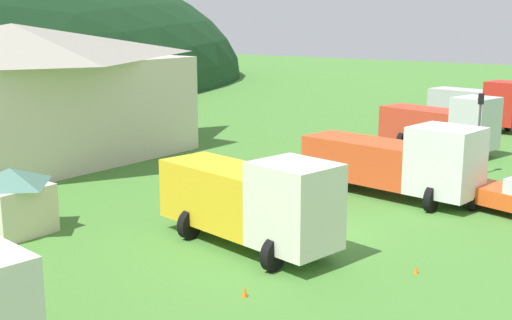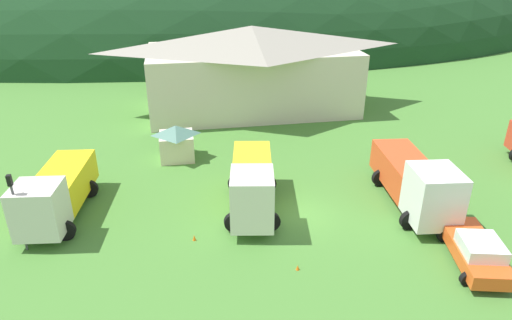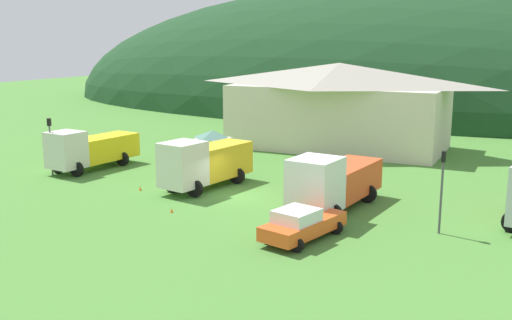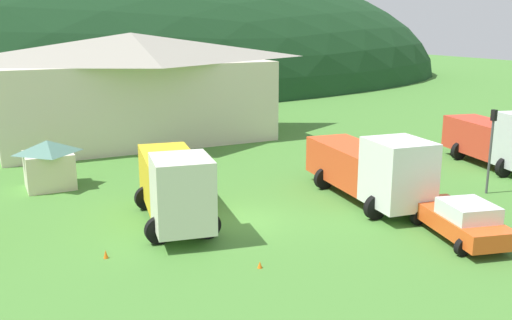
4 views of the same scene
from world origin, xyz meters
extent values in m
plane|color=#477F33|center=(0.00, 0.00, 0.00)|extent=(200.00, 200.00, 0.00)
ellipsoid|color=#193D1E|center=(0.00, 60.90, 0.00)|extent=(124.23, 60.00, 37.91)
cube|color=beige|center=(0.45, 19.55, 2.88)|extent=(18.79, 9.73, 5.76)
pyramid|color=gray|center=(0.45, 19.55, 6.76)|extent=(20.30, 10.51, 2.01)
cube|color=beige|center=(-6.83, 9.15, 0.94)|extent=(2.39, 2.39, 1.88)
pyramid|color=#4C7A6B|center=(-6.83, 9.15, 2.21)|extent=(2.58, 2.58, 0.66)
cube|color=silver|center=(-3.03, -1.12, 1.99)|extent=(2.65, 2.93, 2.88)
cube|color=black|center=(-3.05, -1.25, 2.62)|extent=(1.54, 2.25, 0.92)
cube|color=gold|center=(-2.42, 2.50, 1.66)|extent=(3.01, 5.06, 2.22)
cylinder|color=black|center=(-2.07, -1.28, 0.55)|extent=(1.10, 0.30, 1.10)
cylinder|color=black|center=(-3.99, -0.96, 0.55)|extent=(1.10, 0.30, 1.10)
cylinder|color=black|center=(-1.34, 3.04, 0.55)|extent=(1.10, 0.30, 1.10)
cylinder|color=black|center=(-3.26, 3.37, 0.55)|extent=(1.10, 0.30, 1.10)
cube|color=white|center=(6.47, -2.57, 2.02)|extent=(2.70, 3.00, 2.95)
cube|color=black|center=(6.46, -2.71, 2.67)|extent=(1.53, 2.33, 0.94)
cube|color=#E04C23|center=(6.94, 1.59, 1.49)|extent=(3.02, 5.85, 1.88)
cylinder|color=black|center=(7.52, -2.69, 0.55)|extent=(1.10, 0.30, 1.10)
cylinder|color=black|center=(5.42, -2.45, 0.55)|extent=(1.10, 0.30, 1.10)
cylinder|color=black|center=(8.08, 2.30, 0.55)|extent=(1.10, 0.30, 1.10)
cylinder|color=black|center=(5.98, 2.54, 0.55)|extent=(1.10, 0.30, 1.10)
cube|color=red|center=(18.04, 3.31, 1.57)|extent=(3.31, 5.38, 2.03)
cylinder|color=black|center=(16.32, 0.03, 0.55)|extent=(1.10, 0.30, 1.10)
cylinder|color=black|center=(19.20, 3.84, 0.55)|extent=(1.10, 0.30, 1.10)
cylinder|color=black|center=(17.19, 4.25, 0.55)|extent=(1.10, 0.30, 1.10)
cube|color=#EF561F|center=(7.04, -5.70, 0.69)|extent=(3.06, 5.34, 0.70)
cube|color=silver|center=(6.89, -6.28, 1.35)|extent=(2.19, 2.37, 0.62)
cylinder|color=black|center=(7.45, -7.56, 0.34)|extent=(0.68, 0.24, 0.68)
cylinder|color=black|center=(5.81, -7.16, 0.34)|extent=(0.68, 0.24, 0.68)
cylinder|color=black|center=(8.26, -4.24, 0.34)|extent=(0.68, 0.24, 0.68)
cylinder|color=black|center=(6.63, -3.84, 0.34)|extent=(0.68, 0.24, 0.68)
cylinder|color=#4C4C51|center=(12.97, -1.82, 1.88)|extent=(0.12, 0.12, 3.75)
cube|color=black|center=(12.97, -1.82, 4.03)|extent=(0.20, 0.24, 0.55)
sphere|color=yellow|center=(12.97, -1.69, 4.03)|extent=(0.14, 0.14, 0.14)
cone|color=orange|center=(-1.46, -4.78, 0.00)|extent=(0.36, 0.36, 0.51)
cone|color=orange|center=(-6.19, -1.48, 0.00)|extent=(0.36, 0.36, 0.64)
camera|label=1|loc=(-20.31, -12.50, 8.00)|focal=45.81mm
camera|label=2|loc=(-6.44, -21.40, 13.79)|focal=31.54mm
camera|label=3|loc=(17.09, -31.55, 9.68)|focal=40.83mm
camera|label=4|loc=(-9.87, -21.48, 8.51)|focal=39.85mm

